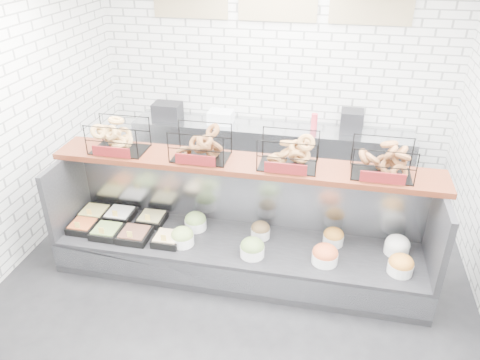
# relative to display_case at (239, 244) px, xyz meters

# --- Properties ---
(ground) EXTENTS (5.50, 5.50, 0.00)m
(ground) POSITION_rel_display_case_xyz_m (0.01, -0.34, -0.33)
(ground) COLOR black
(ground) RESTS_ON ground
(room_shell) EXTENTS (5.02, 5.51, 3.01)m
(room_shell) POSITION_rel_display_case_xyz_m (0.01, 0.26, 1.73)
(room_shell) COLOR white
(room_shell) RESTS_ON ground
(display_case) EXTENTS (4.00, 0.90, 1.20)m
(display_case) POSITION_rel_display_case_xyz_m (0.00, 0.00, 0.00)
(display_case) COLOR black
(display_case) RESTS_ON ground
(bagel_shelf) EXTENTS (4.10, 0.50, 0.40)m
(bagel_shelf) POSITION_rel_display_case_xyz_m (0.00, 0.18, 1.06)
(bagel_shelf) COLOR #431A0E
(bagel_shelf) RESTS_ON display_case
(prep_counter) EXTENTS (4.00, 0.60, 1.20)m
(prep_counter) POSITION_rel_display_case_xyz_m (-0.00, 2.09, 0.14)
(prep_counter) COLOR #93969B
(prep_counter) RESTS_ON ground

